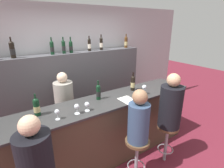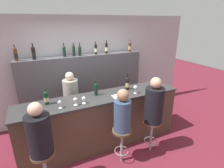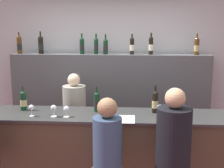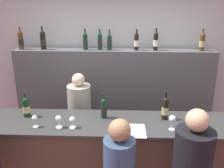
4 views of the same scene
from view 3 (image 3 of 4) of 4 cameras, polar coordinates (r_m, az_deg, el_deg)
wall_back at (r=5.07m, az=-0.14°, el=1.40°), size 6.40×0.05×2.60m
bar_counter at (r=3.95m, az=-1.63°, el=-13.03°), size 3.25×0.64×1.08m
back_bar_cabinet at (r=4.95m, az=-0.33°, el=-4.28°), size 3.05×0.28×1.68m
wine_bottle_counter_0 at (r=4.05m, az=-15.90°, el=-2.89°), size 0.08×0.08×0.30m
wine_bottle_counter_1 at (r=3.84m, az=-2.80°, el=-3.22°), size 0.07×0.07×0.31m
wine_bottle_counter_2 at (r=3.82m, az=7.90°, el=-3.20°), size 0.08×0.08×0.34m
wine_bottle_backbar_0 at (r=5.09m, az=-16.58°, el=6.92°), size 0.08×0.08×0.33m
wine_bottle_backbar_1 at (r=4.98m, az=-12.90°, el=7.02°), size 0.08×0.08×0.34m
wine_bottle_backbar_2 at (r=4.83m, az=-5.52°, el=6.97°), size 0.07×0.07×0.31m
wine_bottle_backbar_3 at (r=4.80m, az=-2.92°, el=6.99°), size 0.07×0.07×0.31m
wine_bottle_backbar_4 at (r=4.79m, az=-1.18°, el=6.89°), size 0.07×0.07×0.30m
wine_bottle_backbar_5 at (r=4.77m, az=3.67°, el=7.00°), size 0.07×0.07×0.31m
wine_bottle_backbar_6 at (r=4.77m, az=7.13°, el=7.02°), size 0.07×0.07×0.33m
wine_bottle_backbar_7 at (r=4.86m, az=15.23°, el=6.72°), size 0.08×0.08×0.32m
wine_glass_0 at (r=3.76m, az=-14.53°, el=-4.26°), size 0.06×0.06×0.14m
wine_glass_1 at (r=3.69m, az=-10.64°, el=-4.41°), size 0.07×0.07×0.14m
wine_glass_2 at (r=3.66m, az=-8.34°, el=-4.62°), size 0.07×0.07×0.13m
wine_glass_3 at (r=3.58m, az=8.76°, el=-4.44°), size 0.08×0.08×0.17m
tasting_menu at (r=3.56m, az=2.47°, el=-6.45°), size 0.21×0.30×0.00m
guest_seated_middle at (r=3.18m, az=-0.86°, el=-10.03°), size 0.29×0.29×0.76m
guest_seated_right at (r=3.18m, az=11.21°, el=-9.48°), size 0.35×0.35×0.87m
bartender at (r=4.55m, az=-6.79°, el=-7.97°), size 0.33×0.33×1.46m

